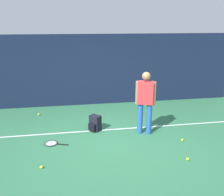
# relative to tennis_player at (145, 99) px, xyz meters

# --- Properties ---
(ground_plane) EXTENTS (12.00, 12.00, 0.00)m
(ground_plane) POSITION_rel_tennis_player_xyz_m (-0.86, -0.23, -0.97)
(ground_plane) COLOR #2D6B47
(back_fence) EXTENTS (10.00, 0.10, 2.53)m
(back_fence) POSITION_rel_tennis_player_xyz_m (-0.86, 2.77, 0.30)
(back_fence) COLOR #141E38
(back_fence) RESTS_ON ground
(court_line) EXTENTS (9.00, 0.05, 0.00)m
(court_line) POSITION_rel_tennis_player_xyz_m (-0.86, 0.38, -0.96)
(court_line) COLOR white
(court_line) RESTS_ON ground
(tennis_player) EXTENTS (0.50, 0.35, 1.70)m
(tennis_player) POSITION_rel_tennis_player_xyz_m (0.00, 0.00, 0.00)
(tennis_player) COLOR #2659A5
(tennis_player) RESTS_ON ground
(tennis_racket) EXTENTS (0.64, 0.42, 0.03)m
(tennis_racket) POSITION_rel_tennis_player_xyz_m (-2.44, -0.22, -0.95)
(tennis_racket) COLOR black
(tennis_racket) RESTS_ON ground
(backpack) EXTENTS (0.38, 0.38, 0.44)m
(backpack) POSITION_rel_tennis_player_xyz_m (-1.30, 0.40, -0.76)
(backpack) COLOR black
(backpack) RESTS_ON ground
(tennis_ball_near_player) EXTENTS (0.07, 0.07, 0.07)m
(tennis_ball_near_player) POSITION_rel_tennis_player_xyz_m (0.55, -1.50, -0.93)
(tennis_ball_near_player) COLOR #CCE033
(tennis_ball_near_player) RESTS_ON ground
(tennis_ball_by_fence) EXTENTS (0.07, 0.07, 0.07)m
(tennis_ball_by_fence) POSITION_rel_tennis_player_xyz_m (-2.59, -1.29, -0.93)
(tennis_ball_by_fence) COLOR #CCE033
(tennis_ball_by_fence) RESTS_ON ground
(tennis_ball_mid_court) EXTENTS (0.07, 0.07, 0.07)m
(tennis_ball_mid_court) POSITION_rel_tennis_player_xyz_m (-3.00, 1.86, -0.93)
(tennis_ball_mid_court) COLOR #CCE033
(tennis_ball_mid_court) RESTS_ON ground
(tennis_ball_far_left) EXTENTS (0.07, 0.07, 0.07)m
(tennis_ball_far_left) POSITION_rel_tennis_player_xyz_m (0.83, -0.62, -0.93)
(tennis_ball_far_left) COLOR #CCE033
(tennis_ball_far_left) RESTS_ON ground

